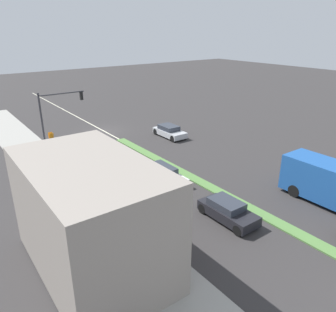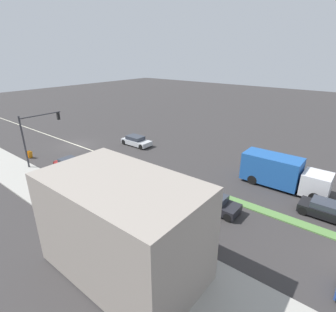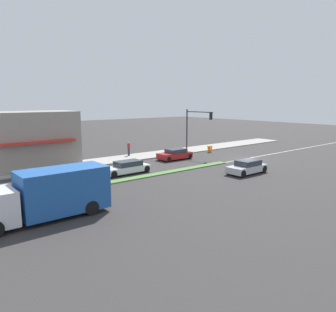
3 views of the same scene
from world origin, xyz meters
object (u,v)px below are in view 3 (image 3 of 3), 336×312
at_px(warning_aframe_sign, 210,149).
at_px(van_white, 127,167).
at_px(delivery_truck, 48,194).
at_px(sedan_silver, 247,167).
at_px(hatchback_red, 175,154).
at_px(sedan_dark, 53,178).
at_px(traffic_signal_main, 195,124).
at_px(pedestrian, 129,148).

xyz_separation_m(warning_aframe_sign, van_white, (-3.88, 15.44, 0.16)).
bearing_deg(delivery_truck, van_white, -53.96).
distance_m(delivery_truck, sedan_silver, 18.72).
bearing_deg(hatchback_red, van_white, 108.45).
relative_size(delivery_truck, sedan_dark, 1.89).
bearing_deg(delivery_truck, sedan_dark, -21.66).
distance_m(traffic_signal_main, warning_aframe_sign, 4.48).
relative_size(traffic_signal_main, hatchback_red, 1.39).
bearing_deg(pedestrian, hatchback_red, -148.90).
xyz_separation_m(traffic_signal_main, delivery_truck, (-11.12, 22.50, -2.43)).
relative_size(warning_aframe_sign, hatchback_red, 0.21).
xyz_separation_m(warning_aframe_sign, hatchback_red, (-1.08, 7.05, 0.18)).
xyz_separation_m(pedestrian, delivery_truck, (-15.13, 15.20, 0.45)).
distance_m(pedestrian, warning_aframe_sign, 10.93).
bearing_deg(hatchback_red, pedestrian, 31.10).
relative_size(pedestrian, warning_aframe_sign, 2.04).
distance_m(traffic_signal_main, hatchback_red, 5.47).
bearing_deg(traffic_signal_main, sedan_dark, 101.30).
height_order(delivery_truck, van_white, delivery_truck).
xyz_separation_m(pedestrian, van_white, (-7.93, 5.30, -0.43)).
bearing_deg(hatchback_red, sedan_silver, -177.67).
xyz_separation_m(warning_aframe_sign, sedan_silver, (-11.08, 6.64, 0.20)).
xyz_separation_m(delivery_truck, hatchback_red, (10.00, -18.29, -0.87)).
height_order(warning_aframe_sign, van_white, van_white).
bearing_deg(warning_aframe_sign, sedan_silver, 149.07).
height_order(delivery_truck, sedan_silver, delivery_truck).
height_order(van_white, hatchback_red, hatchback_red).
distance_m(sedan_silver, sedan_dark, 17.40).
xyz_separation_m(van_white, sedan_silver, (-7.20, -8.80, 0.03)).
bearing_deg(sedan_silver, warning_aframe_sign, -30.93).
bearing_deg(sedan_silver, sedan_dark, 65.55).
height_order(warning_aframe_sign, hatchback_red, hatchback_red).
bearing_deg(hatchback_red, warning_aframe_sign, -81.29).
bearing_deg(warning_aframe_sign, sedan_dark, 99.79).
bearing_deg(delivery_truck, warning_aframe_sign, -66.38).
bearing_deg(delivery_truck, hatchback_red, -61.33).
bearing_deg(van_white, traffic_signal_main, -72.71).
bearing_deg(pedestrian, warning_aframe_sign, -111.76).
distance_m(delivery_truck, hatchback_red, 20.86).
bearing_deg(van_white, warning_aframe_sign, -75.90).
distance_m(delivery_truck, van_white, 12.27).
bearing_deg(pedestrian, traffic_signal_main, -118.72).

